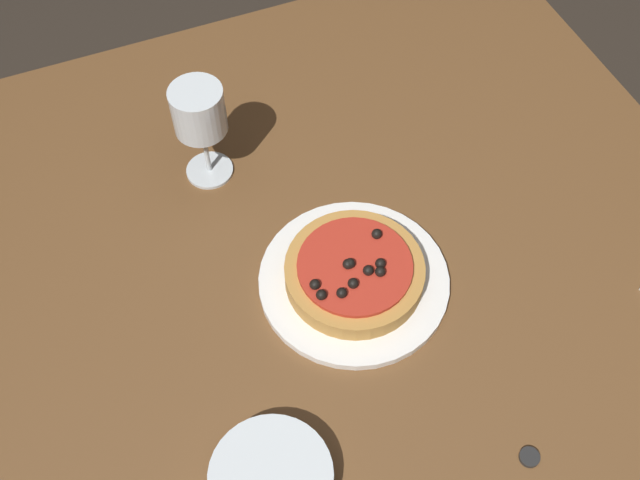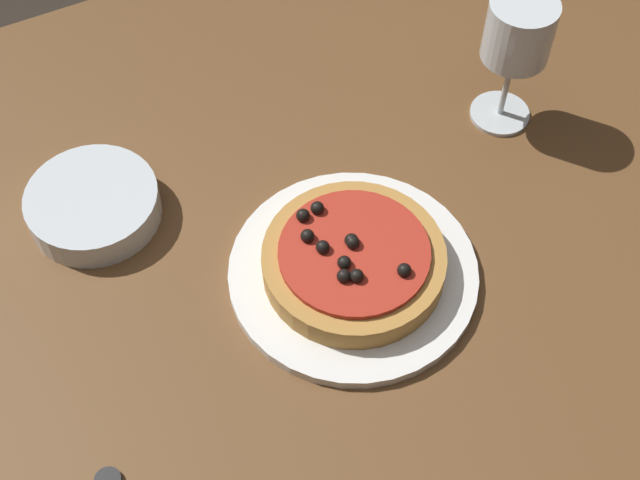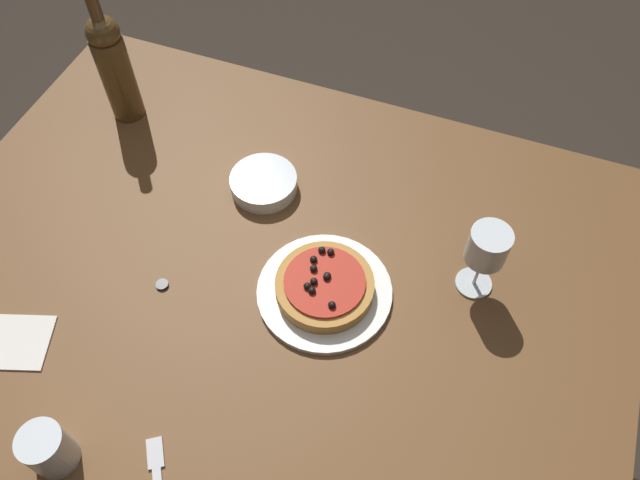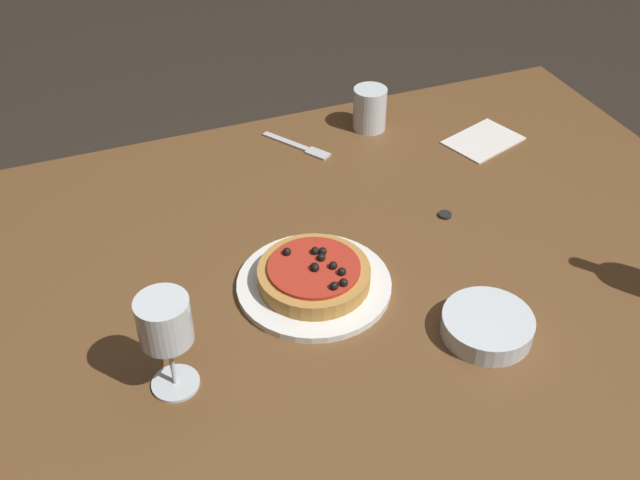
{
  "view_description": "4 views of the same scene",
  "coord_description": "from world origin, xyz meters",
  "px_view_note": "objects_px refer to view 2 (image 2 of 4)",
  "views": [
    {
      "loc": [
        0.34,
        -0.25,
        1.57
      ],
      "look_at": [
        -0.18,
        -0.04,
        0.75
      ],
      "focal_mm": 42.0,
      "sensor_mm": 36.0,
      "label": 1
    },
    {
      "loc": [
        0.13,
        0.41,
        1.48
      ],
      "look_at": [
        -0.08,
        -0.01,
        0.8
      ],
      "focal_mm": 50.0,
      "sensor_mm": 36.0,
      "label": 2
    },
    {
      "loc": [
        -0.32,
        0.54,
        1.74
      ],
      "look_at": [
        -0.1,
        -0.05,
        0.82
      ],
      "focal_mm": 35.0,
      "sensor_mm": 36.0,
      "label": 3
    },
    {
      "loc": [
        -0.44,
        -0.86,
        1.55
      ],
      "look_at": [
        -0.11,
        -0.01,
        0.81
      ],
      "focal_mm": 42.0,
      "sensor_mm": 36.0,
      "label": 4
    }
  ],
  "objects_px": {
    "dinner_plate": "(353,273)",
    "pizza": "(353,260)",
    "dining_table": "(253,366)",
    "side_bowl": "(93,205)",
    "wine_glass": "(518,36)"
  },
  "relations": [
    {
      "from": "dinner_plate",
      "to": "pizza",
      "type": "relative_size",
      "value": 1.38
    },
    {
      "from": "dinner_plate",
      "to": "pizza",
      "type": "distance_m",
      "value": 0.02
    },
    {
      "from": "dining_table",
      "to": "side_bowl",
      "type": "bearing_deg",
      "value": -67.02
    },
    {
      "from": "wine_glass",
      "to": "side_bowl",
      "type": "height_order",
      "value": "wine_glass"
    },
    {
      "from": "pizza",
      "to": "wine_glass",
      "type": "distance_m",
      "value": 0.3
    },
    {
      "from": "dinner_plate",
      "to": "side_bowl",
      "type": "relative_size",
      "value": 1.81
    },
    {
      "from": "dining_table",
      "to": "dinner_plate",
      "type": "distance_m",
      "value": 0.15
    },
    {
      "from": "dinner_plate",
      "to": "side_bowl",
      "type": "height_order",
      "value": "side_bowl"
    },
    {
      "from": "side_bowl",
      "to": "dinner_plate",
      "type": "bearing_deg",
      "value": 137.09
    },
    {
      "from": "dining_table",
      "to": "dinner_plate",
      "type": "relative_size",
      "value": 5.47
    },
    {
      "from": "pizza",
      "to": "side_bowl",
      "type": "distance_m",
      "value": 0.28
    },
    {
      "from": "wine_glass",
      "to": "pizza",
      "type": "bearing_deg",
      "value": 24.82
    },
    {
      "from": "wine_glass",
      "to": "side_bowl",
      "type": "bearing_deg",
      "value": -9.03
    },
    {
      "from": "wine_glass",
      "to": "side_bowl",
      "type": "xyz_separation_m",
      "value": [
        0.47,
        -0.07,
        -0.1
      ]
    },
    {
      "from": "dinner_plate",
      "to": "wine_glass",
      "type": "relative_size",
      "value": 1.56
    }
  ]
}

